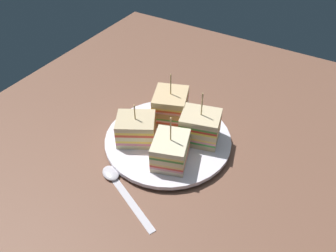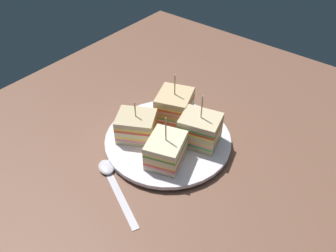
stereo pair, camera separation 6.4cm
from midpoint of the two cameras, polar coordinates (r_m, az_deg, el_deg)
ground_plane at (r=67.68cm, az=-2.71°, el=-3.55°), size 98.05×84.56×1.80cm
plate at (r=66.44cm, az=-2.76°, el=-2.45°), size 24.21×24.21×1.46cm
sandwich_wedge_0 at (r=68.57cm, az=-2.26°, el=3.13°), size 8.86×8.44×10.54cm
sandwich_wedge_1 at (r=64.78cm, az=-8.10°, el=-0.63°), size 8.55×9.03×8.08cm
sandwich_wedge_2 at (r=60.02cm, az=-2.64°, el=-4.17°), size 8.56×7.75×9.89cm
sandwich_wedge_3 at (r=63.89cm, az=2.45°, el=-0.29°), size 7.46×8.37×10.63cm
spoon at (r=61.18cm, az=-11.57°, el=-9.07°), size 8.45×15.12×1.00cm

